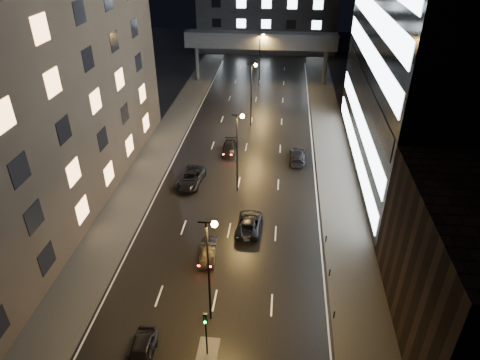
% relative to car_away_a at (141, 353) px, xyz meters
% --- Properties ---
extents(ground, '(160.00, 160.00, 0.00)m').
position_rel_car_away_a_xyz_m(ground, '(4.55, 36.45, -0.79)').
color(ground, black).
rests_on(ground, ground).
extents(sidewalk_left, '(5.00, 110.00, 0.15)m').
position_rel_car_away_a_xyz_m(sidewalk_left, '(-7.95, 31.45, -0.72)').
color(sidewalk_left, '#383533').
rests_on(sidewalk_left, ground).
extents(sidewalk_right, '(5.00, 110.00, 0.15)m').
position_rel_car_away_a_xyz_m(sidewalk_right, '(17.05, 31.45, -0.72)').
color(sidewalk_right, '#383533').
rests_on(sidewalk_right, ground).
extents(building_left, '(15.00, 48.00, 40.00)m').
position_rel_car_away_a_xyz_m(building_left, '(-17.95, 20.45, 19.21)').
color(building_left, '#2D2319').
rests_on(building_left, ground).
extents(building_right_low, '(10.00, 18.00, 12.00)m').
position_rel_car_away_a_xyz_m(building_right_low, '(24.55, 5.45, 5.21)').
color(building_right_low, black).
rests_on(building_right_low, ground).
extents(skybridge, '(30.00, 3.00, 10.00)m').
position_rel_car_away_a_xyz_m(skybridge, '(4.55, 66.45, 7.55)').
color(skybridge, '#333335').
rests_on(skybridge, ground).
extents(traffic_signal_near, '(0.28, 0.34, 4.40)m').
position_rel_car_away_a_xyz_m(traffic_signal_near, '(4.85, 0.94, 2.30)').
color(traffic_signal_near, black).
rests_on(traffic_signal_near, median_island).
extents(bollard_row, '(0.12, 25.12, 0.90)m').
position_rel_car_away_a_xyz_m(bollard_row, '(14.75, 2.95, -0.34)').
color(bollard_row, black).
rests_on(bollard_row, ground).
extents(streetlight_near, '(1.45, 0.50, 10.15)m').
position_rel_car_away_a_xyz_m(streetlight_near, '(4.71, 4.45, 5.71)').
color(streetlight_near, black).
rests_on(streetlight_near, ground).
extents(streetlight_mid_a, '(1.45, 0.50, 10.15)m').
position_rel_car_away_a_xyz_m(streetlight_mid_a, '(4.71, 24.45, 5.71)').
color(streetlight_mid_a, black).
rests_on(streetlight_mid_a, ground).
extents(streetlight_mid_b, '(1.45, 0.50, 10.15)m').
position_rel_car_away_a_xyz_m(streetlight_mid_b, '(4.71, 44.45, 5.71)').
color(streetlight_mid_b, black).
rests_on(streetlight_mid_b, ground).
extents(streetlight_far, '(1.45, 0.50, 10.15)m').
position_rel_car_away_a_xyz_m(streetlight_far, '(4.71, 64.45, 5.71)').
color(streetlight_far, black).
rests_on(streetlight_far, ground).
extents(car_away_a, '(2.13, 4.75, 1.58)m').
position_rel_car_away_a_xyz_m(car_away_a, '(0.00, 0.00, 0.00)').
color(car_away_a, black).
rests_on(car_away_a, ground).
extents(car_away_b, '(1.83, 4.42, 1.42)m').
position_rel_car_away_a_xyz_m(car_away_b, '(3.05, 11.97, -0.08)').
color(car_away_b, black).
rests_on(car_away_b, ground).
extents(car_away_c, '(3.20, 6.09, 1.64)m').
position_rel_car_away_a_xyz_m(car_away_c, '(-1.45, 25.47, 0.03)').
color(car_away_c, black).
rests_on(car_away_c, ground).
extents(car_away_d, '(2.07, 4.76, 1.36)m').
position_rel_car_away_a_xyz_m(car_away_d, '(2.26, 34.56, -0.11)').
color(car_away_d, black).
rests_on(car_away_d, ground).
extents(car_toward_a, '(2.73, 5.55, 1.52)m').
position_rel_car_away_a_xyz_m(car_toward_a, '(6.66, 16.95, -0.03)').
color(car_toward_a, black).
rests_on(car_toward_a, ground).
extents(car_toward_b, '(2.21, 5.37, 1.55)m').
position_rel_car_away_a_xyz_m(car_toward_b, '(11.99, 33.05, -0.01)').
color(car_toward_b, black).
rests_on(car_toward_b, ground).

